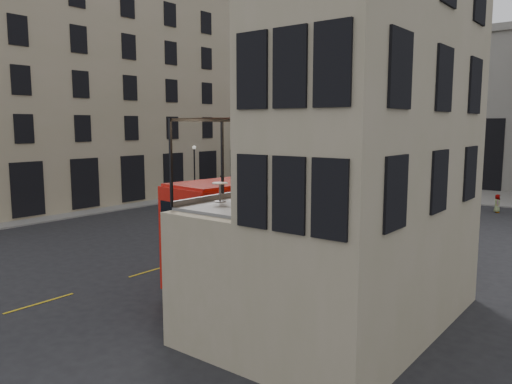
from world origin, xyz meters
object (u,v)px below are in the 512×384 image
Objects in this scene: car_c at (258,189)px; cafe_chair_c at (315,191)px; cyclist at (288,214)px; pedestrian_d at (497,203)px; traffic_light_far at (272,170)px; pedestrian_e at (221,184)px; cafe_table_far at (300,176)px; pedestrian_b at (346,183)px; cafe_chair_a at (262,201)px; car_a at (292,198)px; traffic_light_near at (300,198)px; street_lamp_b at (372,171)px; cafe_chair_d at (357,182)px; pedestrian_a at (288,184)px; car_b at (371,208)px; bus_far at (294,176)px; bicycle at (283,203)px; cafe_chair_b at (299,193)px; pedestrian_c at (434,184)px; cafe_table_mid at (280,179)px; cafe_table_near at (220,189)px; street_lamp_a at (195,176)px.

cafe_chair_c is at bearing 131.52° from car_c.
cyclist reaches higher than pedestrian_d.
traffic_light_far is at bearing -78.57° from car_c.
pedestrian_e is 2.48× the size of cafe_table_far.
pedestrian_b reaches higher than pedestrian_d.
cafe_chair_a is (26.67, -27.62, 3.94)m from pedestrian_e.
car_a is (7.33, -7.10, -1.70)m from traffic_light_far.
cafe_table_far is at bearing 132.34° from cafe_chair_c.
traffic_light_near reaches higher than pedestrian_e.
street_lamp_b is 12.78m from car_c.
cafe_chair_d is (26.42, -20.59, 3.92)m from pedestrian_e.
car_c is 3.96m from pedestrian_a.
car_b is at bearing -65.32° from street_lamp_b.
bus_far is at bearing -168.82° from car_c.
bicycle is 17.92m from pedestrian_d.
pedestrian_d is at bearing 89.41° from cafe_chair_d.
cafe_table_far is at bearing 122.63° from cafe_chair_b.
bus_far reaches higher than pedestrian_b.
car_b is 5.66× the size of cafe_chair_b.
pedestrian_d reaches higher than car_c.
cafe_chair_c reaches higher than pedestrian_b.
car_c is 3.30× the size of pedestrian_d.
pedestrian_c is 2.60× the size of cafe_table_far.
cafe_table_mid reaches higher than cafe_table_far.
traffic_light_far is 36.40m from cafe_chair_c.
cafe_table_near is 3.55m from cafe_chair_c.
street_lamp_a reaches higher than pedestrian_e.
car_a is at bearing 122.81° from cafe_table_mid.
cyclist is 1.99× the size of cafe_chair_b.
traffic_light_near is at bearing 134.53° from cafe_chair_d.
traffic_light_far is 22.76m from pedestrian_d.
pedestrian_e is (-2.00, 6.03, -1.46)m from street_lamp_a.
bicycle is 13.18m from pedestrian_b.
pedestrian_a is 2.18× the size of cafe_chair_c.
pedestrian_d is 27.12m from pedestrian_e.
cafe_table_near is 0.81× the size of cafe_chair_d.
cafe_chair_d is at bearing 91.98° from cafe_chair_a.
pedestrian_b is at bearing 113.54° from cafe_table_mid.
cyclist reaches higher than car_b.
car_c is 6.02× the size of cafe_chair_d.
pedestrian_b reaches higher than car_c.
cafe_chair_a is at bearing -57.98° from bus_far.
cafe_chair_d reaches higher than pedestrian_c.
pedestrian_b is 2.57× the size of cafe_table_mid.
street_lamp_a is 2.73× the size of pedestrian_b.
street_lamp_a is 28.54m from cafe_chair_d.
cafe_table_mid reaches higher than street_lamp_b.
cafe_chair_d is (15.04, -16.10, 4.37)m from bicycle.
pedestrian_d is 25.76m from cafe_chair_d.
cafe_table_near is at bearing -128.54° from cafe_chair_c.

